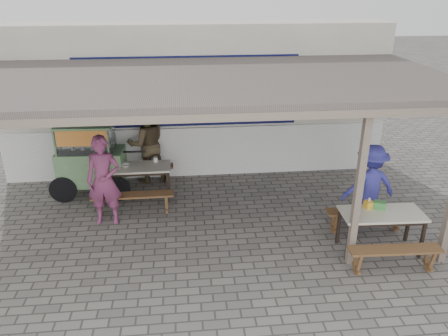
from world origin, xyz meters
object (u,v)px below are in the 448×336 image
bench_left_street (133,199)px  condiment_bowl (126,166)px  condiment_jar (156,159)px  patron_street_side (104,181)px  patron_right_table (369,185)px  vendor_cart (90,157)px  tissue_box (369,204)px  table_right (382,217)px  patron_wall_side (147,144)px  bench_right_street (395,254)px  table_left (134,170)px  bench_right_wall (366,215)px  bench_left_wall (138,171)px  donation_box (379,205)px

bench_left_street → condiment_bowl: (-0.18, 0.73, 0.43)m
bench_left_street → condiment_jar: (0.44, 0.94, 0.46)m
patron_street_side → patron_right_table: size_ratio=1.10×
vendor_cart → tissue_box: vendor_cart is taller
table_right → patron_wall_side: patron_wall_side is taller
table_right → bench_right_street: (-0.02, -0.63, -0.33)m
table_left → patron_street_side: bearing=-116.7°
table_left → bench_right_wall: size_ratio=1.02×
vendor_cart → condiment_jar: 1.40m
bench_left_wall → table_right: 5.40m
bench_left_wall → table_right: size_ratio=1.15×
table_left → bench_right_street: (4.35, -3.07, -0.33)m
bench_right_street → tissue_box: bearing=102.6°
bench_left_street → condiment_bowl: condiment_bowl is taller
table_left → tissue_box: tissue_box is taller
table_right → condiment_bowl: bearing=153.7°
bench_left_street → tissue_box: bearing=-20.7°
vendor_cart → patron_street_side: 1.36m
bench_left_street → patron_street_side: 0.76m
tissue_box → patron_street_side: bearing=164.5°
bench_left_street → condiment_jar: condiment_jar is taller
patron_right_table → donation_box: 0.82m
condiment_jar → donation_box: bearing=-32.7°
bench_right_wall → tissue_box: 0.68m
table_left → patron_wall_side: bearing=75.7°
vendor_cart → donation_box: vendor_cart is taller
bench_right_wall → condiment_bowl: condiment_bowl is taller
patron_right_table → bench_right_wall: bearing=61.9°
patron_right_table → table_right: bearing=75.8°
table_left → patron_street_side: size_ratio=0.86×
table_left → donation_box: bearing=-28.3°
condiment_jar → bench_left_wall: bearing=132.6°
bench_right_street → donation_box: donation_box is taller
bench_left_wall → condiment_bowl: bearing=-104.3°
bench_left_street → patron_wall_side: patron_wall_side is taller
bench_right_wall → patron_right_table: size_ratio=0.93×
vendor_cart → patron_street_side: patron_street_side is taller
vendor_cart → tissue_box: (5.15, -2.56, -0.06)m
table_right → condiment_jar: condiment_jar is taller
donation_box → vendor_cart: bearing=153.9°
table_left → condiment_jar: (0.44, 0.22, 0.13)m
condiment_bowl → patron_wall_side: bearing=66.0°
bench_left_wall → bench_right_wall: size_ratio=1.09×
bench_left_wall → patron_street_side: patron_street_side is taller
donation_box → condiment_jar: 4.66m
bench_right_wall → condiment_jar: size_ratio=14.53×
vendor_cart → condiment_bowl: bearing=-17.9°
table_left → bench_left_wall: table_left is taller
bench_right_street → bench_right_wall: (0.04, 1.26, 0.00)m
bench_left_wall → patron_street_side: size_ratio=0.92×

